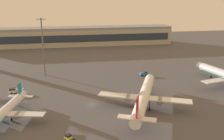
# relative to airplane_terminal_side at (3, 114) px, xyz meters

# --- Properties ---
(ground_plane) EXTENTS (416.00, 416.00, 0.00)m
(ground_plane) POSITION_rel_airplane_terminal_side_xyz_m (31.94, 10.38, -3.63)
(ground_plane) COLOR #4C4C51
(terminal_building) EXTENTS (176.57, 22.40, 16.40)m
(terminal_building) POSITION_rel_airplane_terminal_side_xyz_m (30.24, 145.76, 4.46)
(terminal_building) COLOR #B2AD99
(terminal_building) RESTS_ON ground
(airplane_terminal_side) EXTENTS (29.09, 37.12, 9.62)m
(airplane_terminal_side) POSITION_rel_airplane_terminal_side_xyz_m (0.00, 0.00, 0.00)
(airplane_terminal_side) COLOR silver
(airplane_terminal_side) RESTS_ON ground
(airplane_far_stand) EXTENTS (35.23, 44.61, 12.10)m
(airplane_far_stand) POSITION_rel_airplane_terminal_side_xyz_m (51.95, 3.98, 0.94)
(airplane_far_stand) COLOR silver
(airplane_far_stand) RESTS_ON ground
(maintenance_van) EXTENTS (4.37, 2.52, 2.25)m
(maintenance_van) POSITION_rel_airplane_terminal_side_xyz_m (64.38, 44.71, -2.46)
(maintenance_van) COLOR #3372BF
(maintenance_van) RESTS_ON ground
(fuel_truck) EXTENTS (6.32, 2.46, 2.35)m
(fuel_truck) POSITION_rel_airplane_terminal_side_xyz_m (-1.18, 29.27, -2.27)
(fuel_truck) COLOR white
(fuel_truck) RESTS_ON ground
(pushback_tug) EXTENTS (3.25, 3.55, 2.05)m
(pushback_tug) POSITION_rel_airplane_terminal_side_xyz_m (22.18, -15.13, -2.57)
(pushback_tug) COLOR yellow
(pushback_tug) RESTS_ON ground
(apron_light_east) EXTENTS (4.80, 0.90, 31.79)m
(apron_light_east) POSITION_rel_airplane_terminal_side_xyz_m (9.80, 55.81, 14.17)
(apron_light_east) COLOR slate
(apron_light_east) RESTS_ON ground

